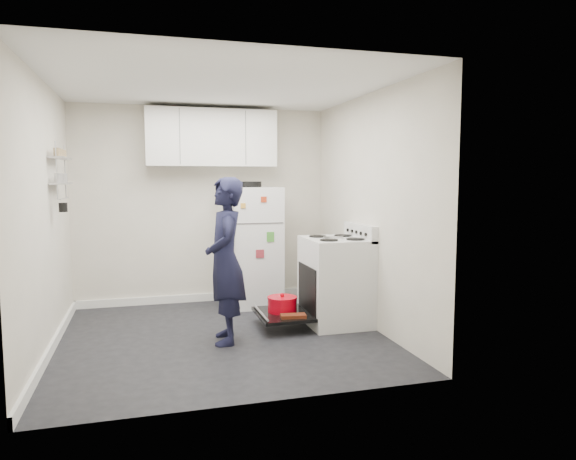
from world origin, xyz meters
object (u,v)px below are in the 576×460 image
object	(u,v)px
refrigerator	(250,246)
person	(225,261)
electric_range	(335,282)
open_oven_door	(283,309)

from	to	relation	value
refrigerator	person	size ratio (longest dim) A/B	0.97
electric_range	refrigerator	size ratio (longest dim) A/B	0.70
refrigerator	electric_range	bearing A→B (deg)	-56.64
electric_range	open_oven_door	distance (m)	0.65
open_oven_door	electric_range	bearing A→B (deg)	-2.36
refrigerator	person	bearing A→B (deg)	-110.57
person	electric_range	bearing A→B (deg)	108.47
open_oven_door	refrigerator	world-z (taller)	refrigerator
electric_range	person	xyz separation A→B (m)	(-1.25, -0.31, 0.34)
refrigerator	person	xyz separation A→B (m)	(-0.53, -1.41, 0.05)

